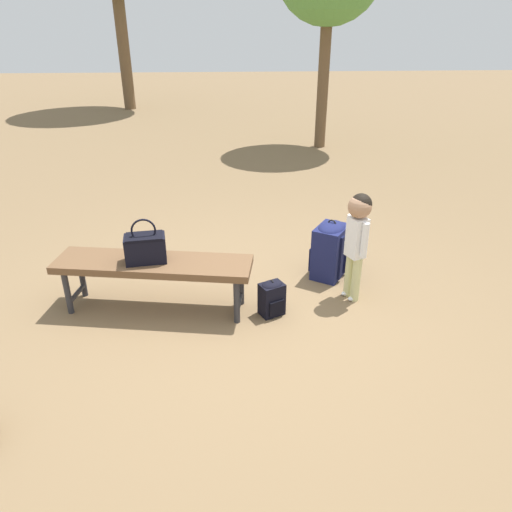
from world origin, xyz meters
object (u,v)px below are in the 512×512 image
at_px(handbag, 145,247).
at_px(backpack_small, 272,297).
at_px(park_bench, 153,267).
at_px(backpack_large, 330,248).
at_px(child_standing, 358,231).

xyz_separation_m(handbag, backpack_small, (1.01, -0.15, -0.42)).
xyz_separation_m(park_bench, handbag, (-0.05, -0.00, 0.18)).
relative_size(handbag, backpack_small, 1.14).
xyz_separation_m(park_bench, backpack_small, (0.96, -0.15, -0.23)).
bearing_deg(handbag, backpack_large, 16.59).
bearing_deg(backpack_small, handbag, 171.67).
bearing_deg(backpack_small, park_bench, 171.24).
distance_m(backpack_large, backpack_small, 0.88).
bearing_deg(backpack_large, park_bench, -162.96).
relative_size(child_standing, backpack_large, 1.67).
bearing_deg(backpack_large, child_standing, -73.11).
height_order(handbag, child_standing, child_standing).
bearing_deg(backpack_large, backpack_small, -133.80).
height_order(backpack_large, backpack_small, backpack_large).
relative_size(backpack_large, backpack_small, 1.78).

